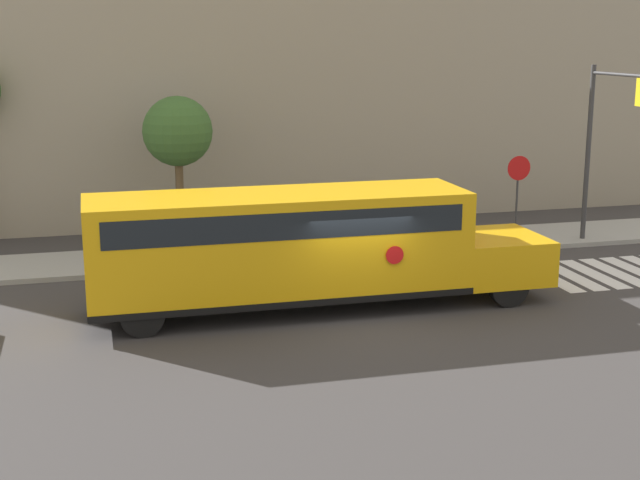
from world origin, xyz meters
The scene contains 8 objects.
ground_plane centered at (0.00, 0.00, 0.00)m, with size 60.00×60.00×0.00m, color #3A3838.
sidewalk_strip centered at (0.00, 6.50, 0.07)m, with size 44.00×3.00×0.15m.
building_backdrop centered at (0.00, 13.00, 4.78)m, with size 32.00×4.00×9.56m.
crosswalk_stripes centered at (8.43, 2.00, 0.00)m, with size 4.70×3.20×0.01m.
school_bus centered at (-1.23, 0.86, 1.69)m, with size 11.55×2.57×2.96m.
stop_sign centered at (7.22, 5.89, 1.97)m, with size 0.79×0.10×2.92m.
traffic_light centered at (9.49, 4.72, 3.78)m, with size 0.28×2.91×5.77m.
tree_near_sidewalk centered at (-3.31, 8.65, 3.66)m, with size 2.23×2.23×4.81m.
Camera 1 is at (-6.09, -19.83, 6.70)m, focal length 50.00 mm.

